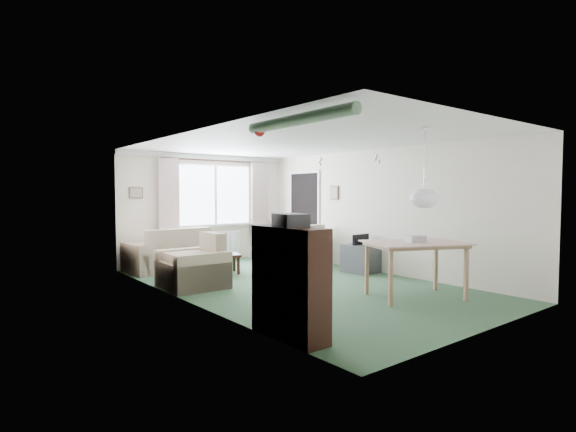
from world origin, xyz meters
TOP-DOWN VIEW (x-y plane):
  - ground at (0.00, 0.00)m, footprint 6.50×6.50m
  - window at (0.20, 3.23)m, footprint 1.80×0.03m
  - curtain_rod at (0.20, 3.15)m, footprint 2.60×0.03m
  - curtain_left at (-0.95, 3.13)m, footprint 0.45×0.08m
  - curtain_right at (1.35, 3.13)m, footprint 0.45×0.08m
  - radiator at (0.20, 3.19)m, footprint 1.20×0.10m
  - doorway at (1.99, 2.20)m, footprint 0.03×0.95m
  - pendant_lamp at (0.20, -2.30)m, footprint 0.36×0.36m
  - tinsel_garland at (-1.92, -2.30)m, footprint 1.60×1.60m
  - bauble_cluster_a at (1.30, 0.90)m, footprint 0.20×0.20m
  - bauble_cluster_b at (1.60, -0.30)m, footprint 0.20×0.20m
  - wall_picture_back at (-1.60, 3.23)m, footprint 0.28×0.03m
  - wall_picture_right at (1.98, 1.20)m, footprint 0.03×0.24m
  - sofa at (-1.09, 2.75)m, footprint 1.76×1.02m
  - armchair_corner at (1.48, 1.74)m, footprint 1.00×0.95m
  - armchair_left at (-1.50, 0.92)m, footprint 0.96×1.01m
  - coffee_table at (-0.57, 1.76)m, footprint 0.93×0.70m
  - photo_frame at (-0.50, 1.77)m, footprint 0.12×0.05m
  - bookshelf at (-1.84, -2.07)m, footprint 0.33×0.98m
  - hifi_box at (-1.84, -2.08)m, footprint 0.33×0.39m
  - houseplant at (-1.65, -1.64)m, footprint 0.59×0.59m
  - dining_table at (0.76, -1.77)m, footprint 1.53×1.30m
  - gift_box at (0.73, -1.80)m, footprint 0.30×0.26m
  - tv_cube at (1.70, 0.17)m, footprint 0.58×0.63m
  - pet_bed at (1.65, 2.05)m, footprint 0.73×0.73m

SIDE VIEW (x-z plane):
  - ground at x=0.00m, z-range 0.00..0.00m
  - pet_bed at x=1.65m, z-range 0.00..0.11m
  - coffee_table at x=-0.57m, z-range 0.00..0.37m
  - tv_cube at x=1.70m, z-range 0.00..0.54m
  - radiator at x=0.20m, z-range 0.12..0.68m
  - dining_table at x=0.76m, z-range 0.00..0.81m
  - sofa at x=-1.09m, z-range 0.00..0.85m
  - armchair_corner at x=1.48m, z-range 0.00..0.87m
  - armchair_left at x=-1.50m, z-range 0.00..0.88m
  - photo_frame at x=-0.50m, z-range 0.37..0.53m
  - bookshelf at x=-1.84m, z-range 0.00..1.19m
  - houseplant at x=-1.65m, z-range 0.00..1.22m
  - gift_box at x=0.73m, z-range 0.81..0.93m
  - doorway at x=1.99m, z-range 0.00..2.00m
  - hifi_box at x=-1.84m, z-range 1.19..1.33m
  - curtain_left at x=-0.95m, z-range 0.27..2.27m
  - curtain_right at x=1.35m, z-range 0.27..2.27m
  - pendant_lamp at x=0.20m, z-range 1.30..1.66m
  - window at x=0.20m, z-range 0.85..2.15m
  - wall_picture_back at x=-1.60m, z-range 1.44..1.66m
  - wall_picture_right at x=1.98m, z-range 1.40..1.70m
  - bauble_cluster_a at x=1.30m, z-range 2.12..2.32m
  - bauble_cluster_b at x=1.60m, z-range 2.12..2.32m
  - curtain_rod at x=0.20m, z-range 2.25..2.29m
  - tinsel_garland at x=-1.92m, z-range 2.22..2.34m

